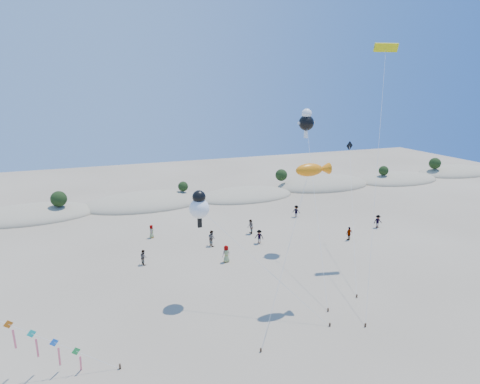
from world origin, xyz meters
TOP-DOWN VIEW (x-y plane):
  - dune_ridge at (1.06, 45.14)m, footprint 145.30×11.49m
  - fish_kite at (9.09, 11.33)m, footprint 8.07×5.82m
  - cartoon_kite_low at (0.71, 14.70)m, footprint 8.80×8.53m
  - cartoon_kite_high at (14.64, 22.35)m, footprint 6.04×14.35m
  - parafoil_kite at (20.28, 17.60)m, footprint 10.59×12.30m
  - dark_kite at (18.74, 19.49)m, footprint 8.16×13.23m
  - beachgoers at (10.99, 25.55)m, footprint 30.68×11.69m

SIDE VIEW (x-z plane):
  - dune_ridge at x=1.06m, z-range -2.67..2.90m
  - beachgoers at x=10.99m, z-range -0.07..1.78m
  - dark_kite at x=18.74m, z-range 2.32..13.88m
  - cartoon_kite_low at x=0.71m, z-range 3.42..12.94m
  - fish_kite at x=9.09m, z-range 5.34..17.12m
  - cartoon_kite_high at x=14.64m, z-range 6.33..21.69m
  - parafoil_kite at x=20.28m, z-range 10.01..31.68m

